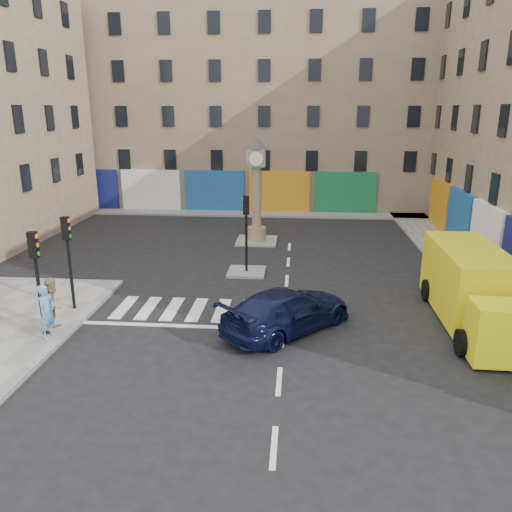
# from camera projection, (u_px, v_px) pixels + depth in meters

# --- Properties ---
(ground) EXTENTS (120.00, 120.00, 0.00)m
(ground) POSITION_uv_depth(u_px,v_px,m) (281.00, 350.00, 16.64)
(ground) COLOR black
(ground) RESTS_ON ground
(sidewalk_right) EXTENTS (2.60, 30.00, 0.15)m
(sidewalk_right) POSITION_uv_depth(u_px,v_px,m) (459.00, 265.00, 25.47)
(sidewalk_right) COLOR gray
(sidewalk_right) RESTS_ON ground
(sidewalk_far) EXTENTS (32.00, 2.40, 0.15)m
(sidewalk_far) POSITION_uv_depth(u_px,v_px,m) (240.00, 213.00, 38.16)
(sidewalk_far) COLOR gray
(sidewalk_far) RESTS_ON ground
(island_near) EXTENTS (1.80, 1.80, 0.12)m
(island_near) POSITION_uv_depth(u_px,v_px,m) (247.00, 272.00, 24.43)
(island_near) COLOR gray
(island_near) RESTS_ON ground
(island_far) EXTENTS (2.40, 2.40, 0.12)m
(island_far) POSITION_uv_depth(u_px,v_px,m) (257.00, 241.00, 30.16)
(island_far) COLOR gray
(island_far) RESTS_ON ground
(building_far) EXTENTS (32.00, 10.00, 17.00)m
(building_far) POSITION_uv_depth(u_px,v_px,m) (247.00, 99.00, 41.31)
(building_far) COLOR gray
(building_far) RESTS_ON ground
(traffic_light_left_near) EXTENTS (0.28, 0.22, 3.70)m
(traffic_light_left_near) POSITION_uv_depth(u_px,v_px,m) (36.00, 267.00, 16.76)
(traffic_light_left_near) COLOR black
(traffic_light_left_near) RESTS_ON sidewalk_left
(traffic_light_left_far) EXTENTS (0.28, 0.22, 3.70)m
(traffic_light_left_far) POSITION_uv_depth(u_px,v_px,m) (68.00, 248.00, 19.06)
(traffic_light_left_far) COLOR black
(traffic_light_left_far) RESTS_ON sidewalk_left
(traffic_light_island) EXTENTS (0.28, 0.22, 3.70)m
(traffic_light_island) POSITION_uv_depth(u_px,v_px,m) (246.00, 221.00, 23.71)
(traffic_light_island) COLOR black
(traffic_light_island) RESTS_ON island_near
(clock_pillar) EXTENTS (1.20, 1.20, 6.10)m
(clock_pillar) POSITION_uv_depth(u_px,v_px,m) (257.00, 183.00, 29.17)
(clock_pillar) COLOR #9C8866
(clock_pillar) RESTS_ON island_far
(navy_sedan) EXTENTS (5.22, 5.36, 1.54)m
(navy_sedan) POSITION_uv_depth(u_px,v_px,m) (287.00, 310.00, 17.95)
(navy_sedan) COLOR black
(navy_sedan) RESTS_ON ground
(yellow_van) EXTENTS (2.60, 7.41, 2.68)m
(yellow_van) POSITION_uv_depth(u_px,v_px,m) (473.00, 288.00, 18.52)
(yellow_van) COLOR yellow
(yellow_van) RESTS_ON ground
(pedestrian_blue) EXTENTS (0.56, 0.76, 1.91)m
(pedestrian_blue) POSITION_uv_depth(u_px,v_px,m) (47.00, 312.00, 16.95)
(pedestrian_blue) COLOR #5890C9
(pedestrian_blue) RESTS_ON sidewalk_left
(pedestrian_tan) EXTENTS (0.79, 0.98, 1.92)m
(pedestrian_tan) POSITION_uv_depth(u_px,v_px,m) (54.00, 304.00, 17.65)
(pedestrian_tan) COLOR tan
(pedestrian_tan) RESTS_ON sidewalk_left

